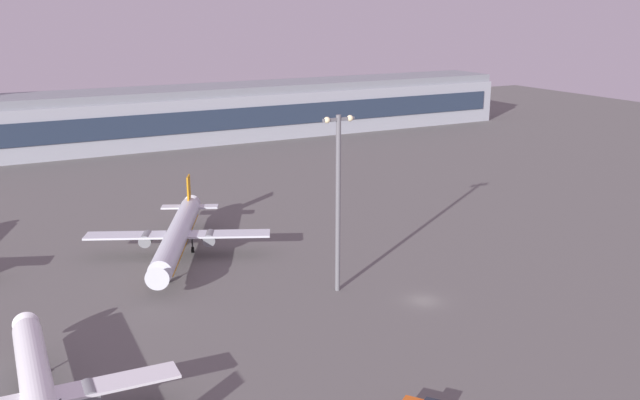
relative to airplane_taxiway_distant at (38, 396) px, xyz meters
name	(u,v)px	position (x,y,z in m)	size (l,w,h in m)	color
ground_plane	(423,301)	(51.54, 7.99, -3.41)	(416.00, 416.00, 0.00)	#605E5B
terminal_building	(258,110)	(82.99, 140.91, 4.69)	(170.08, 22.40, 16.40)	#9EA3AD
airplane_taxiway_distant	(38,396)	(0.00, 0.00, 0.00)	(27.32, 35.12, 9.01)	white
airplane_terminal_side	(178,235)	(26.50, 41.70, 0.37)	(28.93, 36.60, 9.98)	silver
apron_light_central	(338,193)	(42.73, 16.99, 11.26)	(4.80, 0.90, 25.65)	slate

